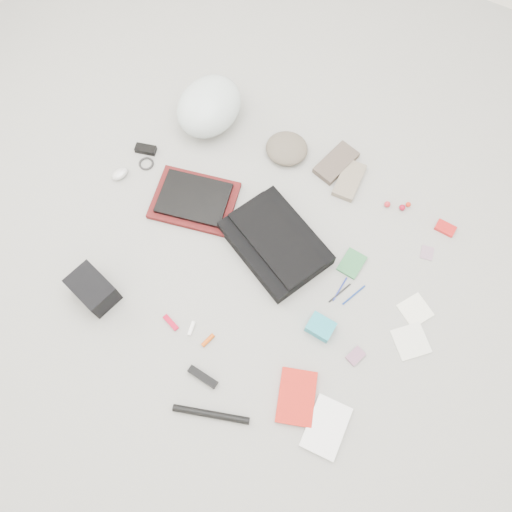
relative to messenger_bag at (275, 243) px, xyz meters
The scene contains 33 objects.
ground_plane 0.11m from the messenger_bag, 113.11° to the right, with size 4.00×4.00×0.00m, color gray.
messenger_bag is the anchor object (origin of this frame).
bag_flap 0.04m from the messenger_bag, behind, with size 0.44×0.20×0.01m, color black.
laptop_sleeve 0.43m from the messenger_bag, behind, with size 0.37×0.28×0.03m, color #531213.
laptop 0.43m from the messenger_bag, behind, with size 0.31×0.23×0.02m, color black.
bike_helmet 0.75m from the messenger_bag, 143.45° to the left, with size 0.29×0.36×0.21m, color silver.
beanie 0.50m from the messenger_bag, 111.91° to the left, with size 0.20×0.19×0.07m, color brown.
mitten_left 0.52m from the messenger_bag, 84.19° to the left, with size 0.11×0.22×0.03m, color brown.
mitten_right 0.48m from the messenger_bag, 72.26° to the left, with size 0.10×0.20×0.03m, color gray.
power_brick 0.80m from the messenger_bag, 169.82° to the left, with size 0.10×0.05×0.03m, color black.
cable_coil 0.75m from the messenger_bag, behind, with size 0.07×0.07×0.01m, color black.
mouse 0.82m from the messenger_bag, behind, with size 0.05×0.09×0.03m, color #B8B8B8.
camera_bag 0.80m from the messenger_bag, 134.87° to the right, with size 0.19×0.13×0.12m, color black.
multitool 0.57m from the messenger_bag, 112.66° to the right, with size 0.08×0.02×0.01m, color #A7031D.
toiletry_tube_white 0.52m from the messenger_bag, 104.38° to the right, with size 0.02×0.02×0.06m, color white.
toiletry_tube_orange 0.51m from the messenger_bag, 94.71° to the right, with size 0.02×0.02×0.06m, color #C4480B.
u_lock 0.65m from the messenger_bag, 88.48° to the right, with size 0.13×0.03×0.03m, color black.
bike_pump 0.77m from the messenger_bag, 80.94° to the right, with size 0.03×0.03×0.31m, color black.
book_red 0.66m from the messenger_bag, 54.40° to the right, with size 0.14×0.22×0.02m, color red.
book_white 0.79m from the messenger_bag, 47.30° to the right, with size 0.14×0.21×0.02m, color white.
notepad 0.35m from the messenger_bag, 14.95° to the left, with size 0.09×0.12×0.01m, color #2B6A3A.
pen_blue 0.34m from the messenger_bag, ahead, with size 0.01×0.01×0.12m, color navy.
pen_black 0.35m from the messenger_bag, ahead, with size 0.01×0.01×0.13m, color black.
pen_navy 0.41m from the messenger_bag, ahead, with size 0.01×0.01×0.13m, color navy.
accordion_wallet 0.42m from the messenger_bag, 35.04° to the right, with size 0.11×0.09×0.05m, color teal.
card_deck 0.59m from the messenger_bag, 27.65° to the right, with size 0.05×0.07×0.01m, color #935E7B.
napkin_top 0.66m from the messenger_bag, ahead, with size 0.12×0.12×0.01m, color silver.
napkin_bottom 0.70m from the messenger_bag, ahead, with size 0.13×0.13×0.01m, color silver.
lollipop_a 0.56m from the messenger_bag, 50.52° to the left, with size 0.03×0.03×0.03m, color red.
lollipop_b 0.62m from the messenger_bag, 46.79° to the left, with size 0.03×0.03×0.03m, color maroon.
lollipop_c 0.65m from the messenger_bag, 47.39° to the left, with size 0.02×0.02×0.02m, color red.
altoids_tin 0.78m from the messenger_bag, 35.37° to the left, with size 0.09×0.05×0.02m, color red.
stamp_sheet 0.68m from the messenger_bag, 26.31° to the left, with size 0.05×0.07×0.00m, color gray.
Camera 1 is at (0.39, -0.71, 2.05)m, focal length 35.00 mm.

